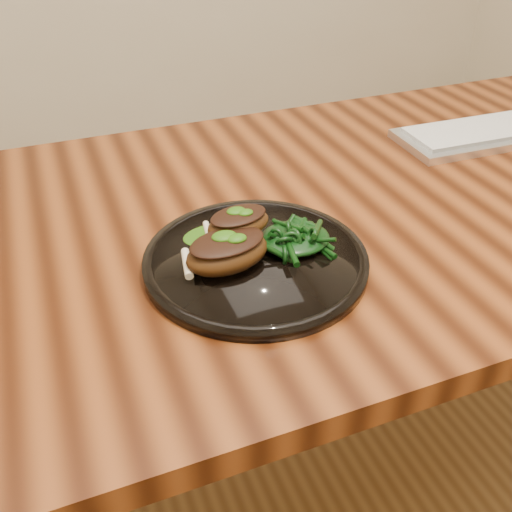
{
  "coord_description": "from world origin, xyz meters",
  "views": [
    {
      "loc": [
        -0.41,
        -0.72,
        1.22
      ],
      "look_at": [
        -0.18,
        -0.15,
        0.78
      ],
      "focal_mm": 40.0,
      "sensor_mm": 36.0,
      "label": 1
    }
  ],
  "objects_px": {
    "lamb_chop_front": "(227,251)",
    "keyboard": "(510,129)",
    "greens_heap": "(295,234)",
    "plate": "(256,260)",
    "desk": "(324,241)"
  },
  "relations": [
    {
      "from": "lamb_chop_front",
      "to": "keyboard",
      "type": "distance_m",
      "value": 0.73
    },
    {
      "from": "greens_heap",
      "to": "plate",
      "type": "bearing_deg",
      "value": -174.81
    },
    {
      "from": "desk",
      "to": "keyboard",
      "type": "bearing_deg",
      "value": 12.84
    },
    {
      "from": "keyboard",
      "to": "lamb_chop_front",
      "type": "bearing_deg",
      "value": -160.29
    },
    {
      "from": "plate",
      "to": "lamb_chop_front",
      "type": "bearing_deg",
      "value": -166.35
    },
    {
      "from": "plate",
      "to": "keyboard",
      "type": "xyz_separation_m",
      "value": [
        0.65,
        0.24,
        0.0
      ]
    },
    {
      "from": "plate",
      "to": "keyboard",
      "type": "bearing_deg",
      "value": 20.12
    },
    {
      "from": "desk",
      "to": "keyboard",
      "type": "xyz_separation_m",
      "value": [
        0.47,
        0.11,
        0.09
      ]
    },
    {
      "from": "desk",
      "to": "plate",
      "type": "distance_m",
      "value": 0.24
    },
    {
      "from": "plate",
      "to": "greens_heap",
      "type": "xyz_separation_m",
      "value": [
        0.06,
        0.01,
        0.02
      ]
    },
    {
      "from": "desk",
      "to": "greens_heap",
      "type": "xyz_separation_m",
      "value": [
        -0.12,
        -0.12,
        0.12
      ]
    },
    {
      "from": "desk",
      "to": "greens_heap",
      "type": "bearing_deg",
      "value": -133.44
    },
    {
      "from": "desk",
      "to": "greens_heap",
      "type": "height_order",
      "value": "greens_heap"
    },
    {
      "from": "plate",
      "to": "greens_heap",
      "type": "relative_size",
      "value": 3.08
    },
    {
      "from": "greens_heap",
      "to": "keyboard",
      "type": "relative_size",
      "value": 0.21
    }
  ]
}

